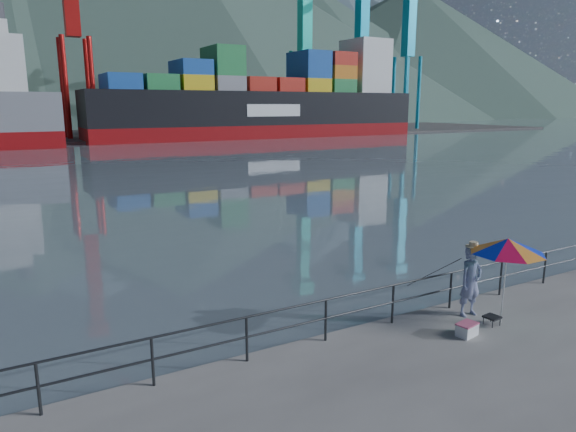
{
  "coord_description": "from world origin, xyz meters",
  "views": [
    {
      "loc": [
        -7.16,
        -7.5,
        5.35
      ],
      "look_at": [
        0.42,
        6.0,
        2.0
      ],
      "focal_mm": 32.0,
      "sensor_mm": 36.0,
      "label": 1
    }
  ],
  "objects_px": {
    "container_ship": "(269,102)",
    "fisherman": "(471,282)",
    "beach_umbrella": "(508,246)",
    "cooler_bag": "(467,330)"
  },
  "relations": [
    {
      "from": "cooler_bag",
      "to": "fisherman",
      "type": "bearing_deg",
      "value": 29.57
    },
    {
      "from": "beach_umbrella",
      "to": "container_ship",
      "type": "distance_m",
      "value": 81.52
    },
    {
      "from": "fisherman",
      "to": "beach_umbrella",
      "type": "distance_m",
      "value": 1.38
    },
    {
      "from": "container_ship",
      "to": "fisherman",
      "type": "bearing_deg",
      "value": -113.61
    },
    {
      "from": "fisherman",
      "to": "container_ship",
      "type": "height_order",
      "value": "container_ship"
    },
    {
      "from": "cooler_bag",
      "to": "container_ship",
      "type": "relative_size",
      "value": 0.01
    },
    {
      "from": "cooler_bag",
      "to": "container_ship",
      "type": "bearing_deg",
      "value": 55.36
    },
    {
      "from": "fisherman",
      "to": "beach_umbrella",
      "type": "height_order",
      "value": "beach_umbrella"
    },
    {
      "from": "cooler_bag",
      "to": "container_ship",
      "type": "xyz_separation_m",
      "value": [
        33.38,
        74.92,
        5.69
      ]
    },
    {
      "from": "beach_umbrella",
      "to": "cooler_bag",
      "type": "bearing_deg",
      "value": -176.49
    }
  ]
}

